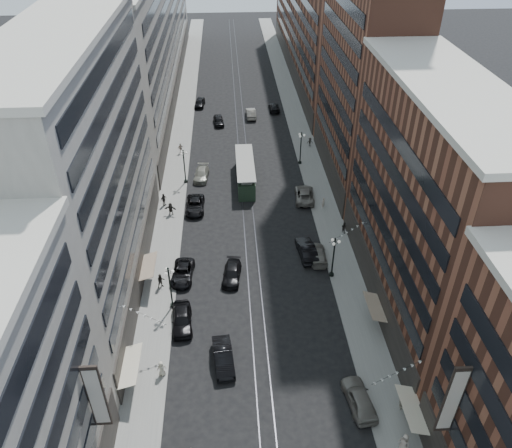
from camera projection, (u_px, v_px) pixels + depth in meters
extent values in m
plane|color=black|center=(244.00, 166.00, 81.59)|extent=(220.00, 220.00, 0.00)
cube|color=gray|center=(180.00, 140.00, 89.15)|extent=(4.00, 180.00, 0.15)
cube|color=gray|center=(302.00, 137.00, 90.26)|extent=(4.00, 180.00, 0.15)
cube|color=#2D2D33|center=(238.00, 139.00, 89.70)|extent=(0.12, 180.00, 0.02)
cube|color=#2D2D33|center=(246.00, 139.00, 89.78)|extent=(0.12, 180.00, 0.02)
cube|color=#A19B8E|center=(86.00, 176.00, 50.64)|extent=(8.00, 36.00, 28.00)
cube|color=#A19B8E|center=(153.00, 28.00, 102.60)|extent=(8.00, 90.00, 26.00)
cube|color=brown|center=(427.00, 208.00, 49.43)|extent=(8.00, 30.00, 24.00)
cube|color=brown|center=(369.00, 38.00, 67.08)|extent=(8.00, 26.00, 42.00)
cube|color=brown|center=(310.00, 21.00, 112.23)|extent=(8.00, 72.00, 24.00)
cylinder|color=black|center=(173.00, 305.00, 54.86)|extent=(0.56, 0.56, 0.30)
cylinder|color=black|center=(171.00, 289.00, 53.44)|extent=(0.18, 0.18, 5.20)
sphere|color=black|center=(168.00, 269.00, 51.83)|extent=(0.24, 0.24, 0.24)
sphere|color=white|center=(173.00, 271.00, 52.08)|extent=(0.36, 0.36, 0.36)
sphere|color=white|center=(166.00, 269.00, 52.37)|extent=(0.36, 0.36, 0.36)
sphere|color=white|center=(166.00, 274.00, 51.73)|extent=(0.36, 0.36, 0.36)
cylinder|color=black|center=(186.00, 181.00, 76.88)|extent=(0.56, 0.56, 0.30)
cylinder|color=black|center=(184.00, 167.00, 75.46)|extent=(0.18, 0.18, 5.20)
sphere|color=black|center=(183.00, 151.00, 73.85)|extent=(0.24, 0.24, 0.24)
sphere|color=white|center=(186.00, 153.00, 74.10)|extent=(0.36, 0.36, 0.36)
sphere|color=white|center=(182.00, 152.00, 74.39)|extent=(0.36, 0.36, 0.36)
sphere|color=white|center=(181.00, 154.00, 73.75)|extent=(0.36, 0.36, 0.36)
cylinder|color=black|center=(331.00, 274.00, 59.05)|extent=(0.56, 0.56, 0.30)
cylinder|color=black|center=(333.00, 258.00, 57.63)|extent=(0.18, 0.18, 5.20)
sphere|color=black|center=(335.00, 239.00, 56.02)|extent=(0.24, 0.24, 0.24)
sphere|color=white|center=(339.00, 242.00, 56.27)|extent=(0.36, 0.36, 0.36)
sphere|color=white|center=(333.00, 240.00, 56.56)|extent=(0.36, 0.36, 0.36)
sphere|color=white|center=(334.00, 244.00, 55.92)|extent=(0.36, 0.36, 0.36)
cylinder|color=black|center=(300.00, 162.00, 81.88)|extent=(0.56, 0.56, 0.30)
cylinder|color=black|center=(301.00, 149.00, 80.47)|extent=(0.18, 0.18, 5.20)
sphere|color=black|center=(302.00, 133.00, 78.86)|extent=(0.24, 0.24, 0.24)
sphere|color=white|center=(304.00, 135.00, 79.11)|extent=(0.36, 0.36, 0.36)
sphere|color=white|center=(300.00, 134.00, 79.39)|extent=(0.36, 0.36, 0.36)
sphere|color=white|center=(300.00, 136.00, 78.76)|extent=(0.36, 0.36, 0.36)
cube|color=#253A27|center=(245.00, 174.00, 76.74)|extent=(2.49, 11.93, 2.59)
cube|color=gray|center=(245.00, 165.00, 75.82)|extent=(1.59, 10.94, 0.60)
cube|color=gray|center=(245.00, 162.00, 75.59)|extent=(2.69, 12.13, 0.15)
cylinder|color=black|center=(247.00, 194.00, 73.63)|extent=(2.29, 0.70, 0.70)
cylinder|color=black|center=(244.00, 165.00, 80.93)|extent=(2.29, 0.70, 0.70)
imported|color=black|center=(183.00, 273.00, 58.64)|extent=(2.79, 5.37, 1.45)
imported|color=slate|center=(359.00, 398.00, 44.45)|extent=(2.67, 5.34, 1.75)
imported|color=black|center=(223.00, 357.00, 48.26)|extent=(2.33, 5.31, 1.70)
imported|color=beige|center=(162.00, 369.00, 46.95)|extent=(0.95, 0.69, 1.75)
imported|color=black|center=(161.00, 281.00, 56.98)|extent=(1.01, 0.81, 1.82)
imported|color=beige|center=(402.00, 402.00, 44.04)|extent=(0.49, 1.00, 1.68)
imported|color=black|center=(195.00, 205.00, 70.47)|extent=(2.58, 5.49, 1.52)
imported|color=gray|center=(201.00, 174.00, 77.80)|extent=(2.56, 5.27, 1.48)
imported|color=black|center=(200.00, 103.00, 101.93)|extent=(2.30, 4.76, 1.56)
imported|color=black|center=(307.00, 250.00, 61.92)|extent=(2.38, 5.52, 1.77)
imported|color=slate|center=(304.00, 194.00, 72.77)|extent=(3.13, 5.94, 1.59)
imported|color=black|center=(274.00, 107.00, 100.01)|extent=(2.04, 4.83, 1.39)
imported|color=black|center=(219.00, 120.00, 94.60)|extent=(2.23, 4.63, 1.52)
imported|color=slate|center=(251.00, 113.00, 97.29)|extent=(1.85, 5.07, 1.66)
imported|color=black|center=(171.00, 209.00, 69.21)|extent=(1.74, 0.78, 1.81)
imported|color=#BBAB9B|center=(181.00, 148.00, 84.46)|extent=(1.14, 0.83, 1.78)
imported|color=black|center=(344.00, 227.00, 65.81)|extent=(0.77, 0.84, 1.53)
imported|color=beige|center=(323.00, 203.00, 70.70)|extent=(0.68, 0.65, 1.57)
imported|color=black|center=(310.00, 142.00, 86.68)|extent=(1.03, 0.49, 1.56)
imported|color=black|center=(182.00, 319.00, 52.36)|extent=(2.48, 5.32, 1.76)
imported|color=gray|center=(318.00, 254.00, 61.51)|extent=(2.25, 5.08, 1.45)
imported|color=black|center=(232.00, 274.00, 58.52)|extent=(2.66, 5.18, 1.44)
imported|color=#AB9D8D|center=(404.00, 443.00, 40.75)|extent=(1.00, 1.05, 1.92)
imported|color=black|center=(164.00, 200.00, 71.07)|extent=(1.11, 1.17, 1.89)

